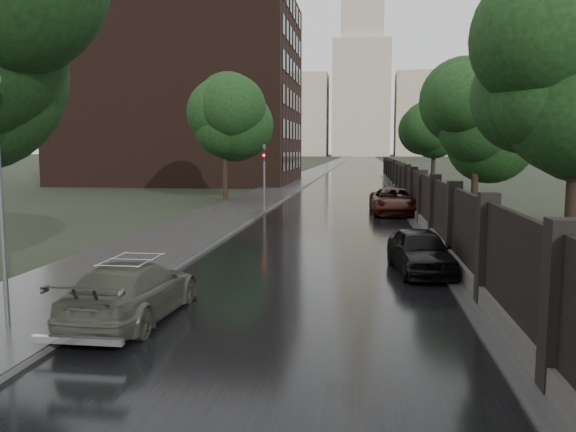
% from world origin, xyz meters
% --- Properties ---
extents(ground, '(800.00, 800.00, 0.00)m').
position_xyz_m(ground, '(0.00, 0.00, 0.00)').
color(ground, black).
rests_on(ground, ground).
extents(road, '(8.00, 420.00, 0.02)m').
position_xyz_m(road, '(0.00, 190.00, 0.01)').
color(road, black).
rests_on(road, ground).
extents(sidewalk_left, '(4.00, 420.00, 0.16)m').
position_xyz_m(sidewalk_left, '(-6.00, 190.00, 0.08)').
color(sidewalk_left, '#2D2D2D').
rests_on(sidewalk_left, ground).
extents(verge_right, '(3.00, 420.00, 0.08)m').
position_xyz_m(verge_right, '(5.50, 190.00, 0.04)').
color(verge_right, '#2D2D2D').
rests_on(verge_right, ground).
extents(fence_right, '(0.45, 75.72, 2.70)m').
position_xyz_m(fence_right, '(4.60, 32.01, 1.01)').
color(fence_right, '#383533').
rests_on(fence_right, ground).
extents(tree_left_far, '(4.25, 4.25, 7.39)m').
position_xyz_m(tree_left_far, '(-8.00, 30.00, 5.24)').
color(tree_left_far, black).
rests_on(tree_left_far, ground).
extents(tree_right_b, '(4.08, 4.08, 7.01)m').
position_xyz_m(tree_right_b, '(7.50, 22.00, 4.95)').
color(tree_right_b, black).
rests_on(tree_right_b, ground).
extents(tree_right_c, '(4.08, 4.08, 7.01)m').
position_xyz_m(tree_right_c, '(7.50, 40.00, 4.95)').
color(tree_right_c, black).
rests_on(tree_right_c, ground).
extents(lamp_post, '(0.25, 0.12, 5.11)m').
position_xyz_m(lamp_post, '(-5.40, 1.50, 2.67)').
color(lamp_post, '#59595E').
rests_on(lamp_post, ground).
extents(traffic_light, '(0.16, 0.32, 4.00)m').
position_xyz_m(traffic_light, '(-4.30, 24.99, 2.40)').
color(traffic_light, '#59595E').
rests_on(traffic_light, ground).
extents(brick_building, '(24.00, 18.00, 20.00)m').
position_xyz_m(brick_building, '(-18.00, 52.00, 10.00)').
color(brick_building, black).
rests_on(brick_building, ground).
extents(stalinist_tower, '(92.00, 30.00, 159.00)m').
position_xyz_m(stalinist_tower, '(0.00, 300.00, 38.38)').
color(stalinist_tower, tan).
rests_on(stalinist_tower, ground).
extents(volga_sedan, '(1.91, 4.47, 1.29)m').
position_xyz_m(volga_sedan, '(-3.31, 2.79, 0.64)').
color(volga_sedan, '#3F4335').
rests_on(volga_sedan, ground).
extents(car_right_near, '(2.05, 4.10, 1.34)m').
position_xyz_m(car_right_near, '(3.40, 8.43, 0.67)').
color(car_right_near, black).
rests_on(car_right_near, ground).
extents(car_right_far, '(2.75, 5.54, 1.51)m').
position_xyz_m(car_right_far, '(3.40, 23.83, 0.76)').
color(car_right_far, black).
rests_on(car_right_far, ground).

